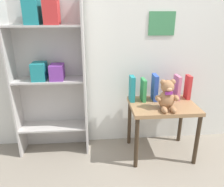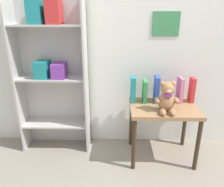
{
  "view_description": "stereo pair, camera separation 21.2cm",
  "coord_description": "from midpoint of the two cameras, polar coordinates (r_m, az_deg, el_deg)",
  "views": [
    {
      "loc": [
        -0.38,
        -0.92,
        1.42
      ],
      "look_at": [
        -0.21,
        1.06,
        0.67
      ],
      "focal_mm": 35.0,
      "sensor_mm": 36.0,
      "label": 1
    },
    {
      "loc": [
        -0.16,
        -0.93,
        1.42
      ],
      "look_at": [
        -0.21,
        1.06,
        0.67
      ],
      "focal_mm": 35.0,
      "sensor_mm": 36.0,
      "label": 2
    }
  ],
  "objects": [
    {
      "name": "book_standing_teal",
      "position": [
        2.2,
        2.5,
        1.22
      ],
      "size": [
        0.05,
        0.12,
        0.26
      ],
      "primitive_type": "cube",
      "rotation": [
        0.0,
        0.0,
        0.02
      ],
      "color": "teal",
      "rests_on": "display_table"
    },
    {
      "name": "book_standing_green",
      "position": [
        2.22,
        5.49,
        0.93
      ],
      "size": [
        0.04,
        0.15,
        0.23
      ],
      "primitive_type": "cube",
      "rotation": [
        0.0,
        0.0,
        0.01
      ],
      "color": "#33934C",
      "rests_on": "display_table"
    },
    {
      "name": "book_standing_pink",
      "position": [
        2.31,
        14.1,
        1.52
      ],
      "size": [
        0.04,
        0.14,
        0.25
      ],
      "primitive_type": "cube",
      "rotation": [
        0.0,
        0.0,
        0.04
      ],
      "color": "#D17093",
      "rests_on": "display_table"
    },
    {
      "name": "wall_back",
      "position": [
        2.29,
        2.04,
        16.32
      ],
      "size": [
        4.8,
        0.07,
        2.5
      ],
      "color": "silver",
      "rests_on": "ground_plane"
    },
    {
      "name": "bookshelf_side",
      "position": [
        2.26,
        -18.81,
        6.25
      ],
      "size": [
        0.71,
        0.25,
        1.59
      ],
      "color": "#BCB7B2",
      "rests_on": "ground_plane"
    },
    {
      "name": "teddy_bear",
      "position": [
        2.04,
        11.35,
        -0.67
      ],
      "size": [
        0.22,
        0.2,
        0.29
      ],
      "color": "#A8754C",
      "rests_on": "display_table"
    },
    {
      "name": "display_table",
      "position": [
        2.22,
        10.37,
        -4.81
      ],
      "size": [
        0.65,
        0.47,
        0.56
      ],
      "color": "#9E754C",
      "rests_on": "ground_plane"
    },
    {
      "name": "book_standing_blue",
      "position": [
        2.25,
        8.44,
        1.53
      ],
      "size": [
        0.05,
        0.15,
        0.26
      ],
      "primitive_type": "cube",
      "rotation": [
        0.0,
        0.0,
        -0.03
      ],
      "color": "#2D51B7",
      "rests_on": "display_table"
    },
    {
      "name": "book_standing_red",
      "position": [
        2.35,
        16.81,
        1.56
      ],
      "size": [
        0.04,
        0.1,
        0.25
      ],
      "primitive_type": "cube",
      "rotation": [
        0.0,
        0.0,
        -0.0
      ],
      "color": "red",
      "rests_on": "display_table"
    },
    {
      "name": "book_standing_purple",
      "position": [
        2.26,
        11.43,
        0.51
      ],
      "size": [
        0.03,
        0.14,
        0.19
      ],
      "primitive_type": "cube",
      "rotation": [
        0.0,
        0.0,
        -0.03
      ],
      "color": "purple",
      "rests_on": "display_table"
    }
  ]
}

